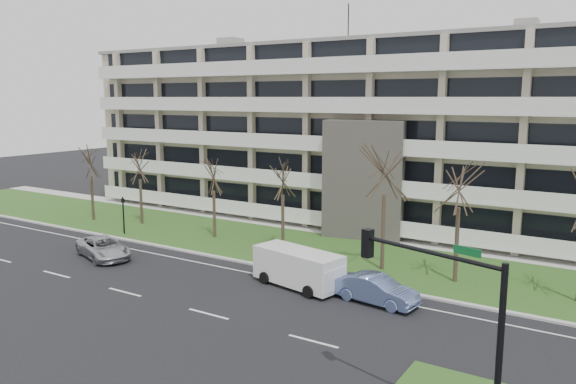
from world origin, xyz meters
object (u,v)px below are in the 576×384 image
Objects in this scene: white_van at (299,265)px; traffic_signal at (447,312)px; silver_pickup at (103,248)px; pedestrian_signal at (123,210)px; blue_sedan at (376,289)px.

white_van is 0.92× the size of traffic_signal.
pedestrian_signal is at bearing 55.95° from silver_pickup.
traffic_signal reaches higher than silver_pickup.
silver_pickup is 0.81× the size of traffic_signal.
white_van is at bearing 10.38° from pedestrian_signal.
pedestrian_signal is (-18.10, 3.37, 0.64)m from white_van.
white_van is (14.15, 1.98, 0.56)m from silver_pickup.
traffic_signal is (11.14, -9.65, 2.79)m from white_van.
traffic_signal reaches higher than pedestrian_signal.
blue_sedan is 23.16m from pedestrian_signal.
traffic_signal is at bearing -87.42° from silver_pickup.
silver_pickup is 6.76m from pedestrian_signal.
blue_sedan is 11.95m from traffic_signal.
white_van is (-4.77, 0.10, 0.52)m from blue_sedan.
blue_sedan is at bearing 10.98° from white_van.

